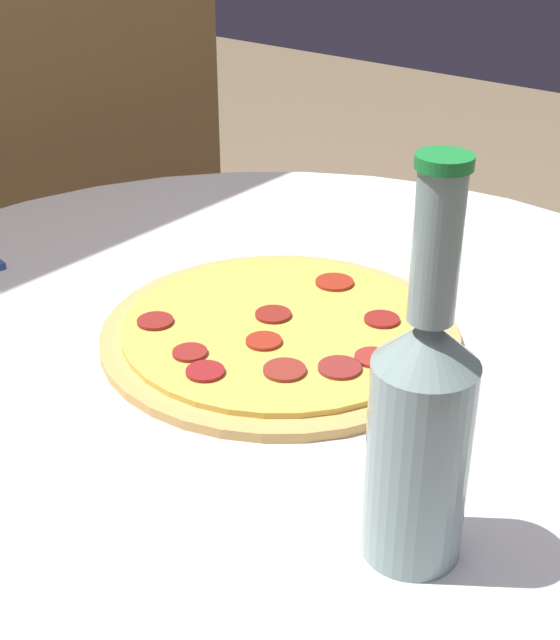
# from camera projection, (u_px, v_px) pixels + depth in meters

# --- Properties ---
(table) EXTENTS (1.06, 1.06, 0.74)m
(table) POSITION_uv_depth(u_px,v_px,m) (270.00, 485.00, 0.96)
(table) COLOR white
(table) RESTS_ON ground_plane
(pizza) EXTENTS (0.36, 0.36, 0.02)m
(pizza) POSITION_uv_depth(u_px,v_px,m) (280.00, 331.00, 0.89)
(pizza) COLOR tan
(pizza) RESTS_ON table
(beer_bottle) EXTENTS (0.07, 0.07, 0.29)m
(beer_bottle) POSITION_uv_depth(u_px,v_px,m) (420.00, 425.00, 0.58)
(beer_bottle) COLOR gray
(beer_bottle) RESTS_ON table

